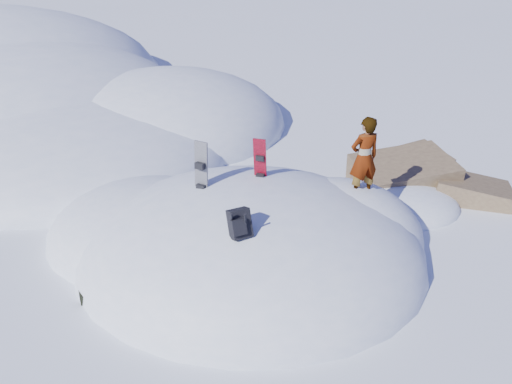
# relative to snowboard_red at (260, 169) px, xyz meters

# --- Properties ---
(ground) EXTENTS (120.00, 120.00, 0.00)m
(ground) POSITION_rel_snowboard_red_xyz_m (-0.14, -0.77, -1.60)
(ground) COLOR white
(ground) RESTS_ON ground
(snow_mound) EXTENTS (8.00, 6.00, 3.00)m
(snow_mound) POSITION_rel_snowboard_red_xyz_m (-0.31, -0.53, -1.60)
(snow_mound) COLOR white
(snow_mound) RESTS_ON ground
(snow_ridge) EXTENTS (21.50, 18.50, 6.40)m
(snow_ridge) POSITION_rel_snowboard_red_xyz_m (-10.57, 9.08, -1.60)
(snow_ridge) COLOR white
(snow_ridge) RESTS_ON ground
(rock_outcrop) EXTENTS (4.68, 4.41, 1.68)m
(rock_outcrop) POSITION_rel_snowboard_red_xyz_m (3.58, 2.24, -1.59)
(rock_outcrop) COLOR #796345
(rock_outcrop) RESTS_ON ground
(snowboard_red) EXTENTS (0.29, 0.25, 1.37)m
(snowboard_red) POSITION_rel_snowboard_red_xyz_m (0.00, 0.00, 0.00)
(snowboard_red) COLOR red
(snowboard_red) RESTS_ON snow_mound
(snowboard_dark) EXTENTS (0.32, 0.27, 1.52)m
(snowboard_dark) POSITION_rel_snowboard_red_xyz_m (-1.11, -0.55, 0.01)
(snowboard_dark) COLOR black
(snowboard_dark) RESTS_ON snow_mound
(backpack) EXTENTS (0.49, 0.55, 0.58)m
(backpack) POSITION_rel_snowboard_red_xyz_m (-0.19, -2.09, -0.05)
(backpack) COLOR black
(backpack) RESTS_ON snow_mound
(gear_pile) EXTENTS (0.87, 0.68, 0.23)m
(gear_pile) POSITION_rel_snowboard_red_xyz_m (-2.73, -2.16, -1.49)
(gear_pile) COLOR black
(gear_pile) RESTS_ON ground
(person) EXTENTS (0.74, 0.64, 1.72)m
(person) POSITION_rel_snowboard_red_xyz_m (2.05, 0.10, 0.26)
(person) COLOR slate
(person) RESTS_ON snow_mound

